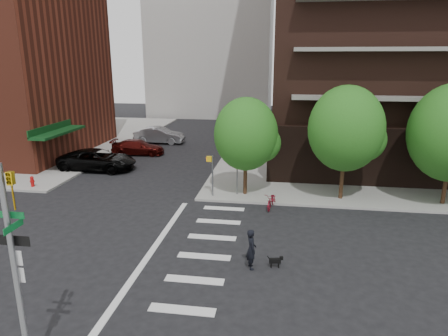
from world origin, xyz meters
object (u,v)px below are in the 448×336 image
parked_car_black (97,160)px  parked_car_silver (159,135)px  fire_hydrant (32,181)px  dog_walker (251,249)px  traffic_signal (19,289)px  parked_car_maroon (138,147)px  scooter (272,200)px

parked_car_black → parked_car_silver: bearing=-9.1°
fire_hydrant → dog_walker: dog_walker is taller
traffic_signal → parked_car_maroon: (-6.43, 25.94, -2.00)m
parked_car_maroon → fire_hydrant: bearing=156.2°
parked_car_maroon → dog_walker: 22.62m
traffic_signal → parked_car_maroon: traffic_signal is taller
fire_hydrant → parked_car_black: size_ratio=0.12×
parked_car_silver → dog_walker: dog_walker is taller
traffic_signal → parked_car_silver: traffic_signal is taller
parked_car_silver → dog_walker: 27.01m
scooter → dog_walker: (-0.61, -7.19, 0.39)m
fire_hydrant → scooter: size_ratio=0.40×
parked_car_black → fire_hydrant: bearing=155.6°
parked_car_silver → scooter: parked_car_silver is taller
scooter → parked_car_maroon: bearing=146.5°
parked_car_maroon → scooter: parked_car_maroon is taller
parked_car_silver → dog_walker: bearing=-155.5°
parked_car_black → dog_walker: 19.05m
parked_car_silver → scooter: (12.26, -17.18, -0.37)m
parked_car_silver → scooter: bearing=-145.6°
dog_walker → parked_car_maroon: bearing=13.3°
traffic_signal → dog_walker: 9.02m
parked_car_maroon → parked_car_silver: size_ratio=0.93×
parked_car_silver → fire_hydrant: bearing=164.7°
parked_car_black → parked_car_silver: parked_car_silver is taller
traffic_signal → parked_car_maroon: size_ratio=1.25×
fire_hydrant → parked_car_maroon: (3.60, 10.65, 0.15)m
parked_car_maroon → parked_car_silver: bearing=-9.6°
scooter → parked_car_silver: bearing=135.3°
parked_car_black → parked_car_silver: size_ratio=1.17×
parked_car_silver → scooter: size_ratio=2.80×
scooter → parked_car_black: bearing=165.2°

